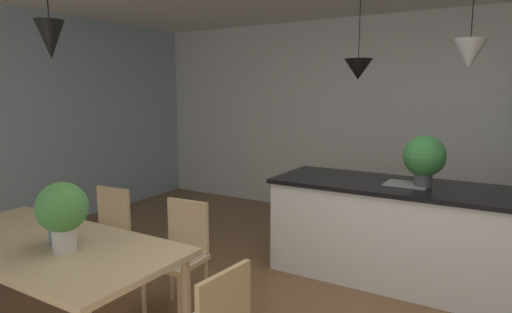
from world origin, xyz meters
TOP-DOWN VIEW (x-y plane):
  - wall_back_kitchen at (0.00, 3.26)m, footprint 10.00×0.12m
  - dining_table at (-1.59, -0.90)m, footprint 1.94×0.91m
  - chair_far_left at (-2.03, -0.08)m, footprint 0.42×0.42m
  - chair_far_right at (-1.15, -0.08)m, footprint 0.43×0.43m
  - kitchen_island at (0.21, 1.40)m, footprint 2.34×0.87m
  - pendant_over_table at (-1.49, -0.82)m, footprint 0.18×0.18m
  - pendant_over_island_main at (-0.25, 1.40)m, footprint 0.26×0.26m
  - pendant_over_island_aux at (0.67, 1.40)m, footprint 0.25×0.25m
  - potted_plant_on_island at (0.37, 1.40)m, footprint 0.36×0.36m
  - potted_plant_on_table at (-1.32, -0.93)m, footprint 0.31×0.31m
  - vase_on_dining_table at (-1.47, -0.87)m, footprint 0.12×0.12m

SIDE VIEW (x-z plane):
  - kitchen_island at x=0.21m, z-range 0.01..0.92m
  - chair_far_left at x=-2.03m, z-range 0.04..0.91m
  - chair_far_right at x=-1.15m, z-range 0.04..0.91m
  - dining_table at x=-1.59m, z-range 0.30..1.04m
  - vase_on_dining_table at x=-1.47m, z-range 0.74..0.94m
  - potted_plant_on_table at x=-1.32m, z-range 0.78..1.22m
  - potted_plant_on_island at x=0.37m, z-range 0.93..1.38m
  - wall_back_kitchen at x=0.00m, z-range 0.00..2.70m
  - pendant_over_island_main at x=-0.25m, z-range 1.49..2.36m
  - pendant_over_island_aux at x=0.67m, z-range 1.63..2.42m
  - pendant_over_table at x=-1.49m, z-range 1.66..2.43m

